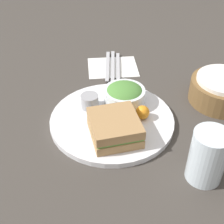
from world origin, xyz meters
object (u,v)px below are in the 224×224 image
plate (112,120)px  knife (113,66)px  salad_bowl (124,94)px  bread_basket (222,90)px  dressing_cup (90,101)px  fork (108,66)px  spoon (118,66)px  drink_glass (208,156)px  sandwich (115,127)px

plate → knife: bearing=174.1°
plate → salad_bowl: size_ratio=2.85×
salad_bowl → bread_basket: 0.29m
dressing_cup → fork: size_ratio=0.25×
knife → bread_basket: bearing=-120.5°
bread_basket → fork: size_ratio=0.94×
dressing_cup → salad_bowl: bearing=97.9°
plate → spoon: 0.30m
fork → spoon: 0.04m
drink_glass → bread_basket: 0.32m
salad_bowl → knife: salad_bowl is taller
salad_bowl → fork: size_ratio=0.59×
dressing_cup → knife: dressing_cup is taller
fork → spoon: size_ratio=1.11×
fork → knife: same height
dressing_cup → spoon: dressing_cup is taller
knife → spoon: (0.00, 0.02, 0.00)m
knife → spoon: 0.02m
plate → knife: plate is taller
fork → sandwich: bearing=-176.0°
bread_basket → fork: 0.39m
dressing_cup → sandwich: bearing=24.7°
dressing_cup → fork: 0.25m
knife → salad_bowl: bearing=-171.1°
salad_bowl → knife: (-0.22, -0.01, -0.04)m
dressing_cup → bread_basket: (-0.02, 0.39, 0.00)m
dressing_cup → fork: dressing_cup is taller
salad_bowl → drink_glass: size_ratio=0.92×
dressing_cup → fork: bearing=163.7°
bread_basket → knife: 0.38m
dressing_cup → drink_glass: bearing=42.8°
plate → spoon: plate is taller
drink_glass → fork: bearing=-160.9°
spoon → knife: bearing=90.0°
spoon → salad_bowl: bearing=-175.7°
sandwich → dressing_cup: sandwich is taller
drink_glass → fork: 0.54m
plate → sandwich: 0.08m
dressing_cup → bread_basket: 0.39m
knife → spoon: size_ratio=1.17×
sandwich → knife: sandwich is taller
plate → drink_glass: bearing=41.8°
plate → dressing_cup: size_ratio=6.76×
salad_bowl → fork: (-0.23, -0.03, -0.04)m
salad_bowl → bread_basket: (-0.00, 0.29, -0.00)m
fork → spoon: bearing=-90.0°
fork → knife: 0.02m
plate → knife: 0.30m
bread_basket → spoon: size_ratio=1.05×
plate → knife: (-0.29, 0.03, -0.00)m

